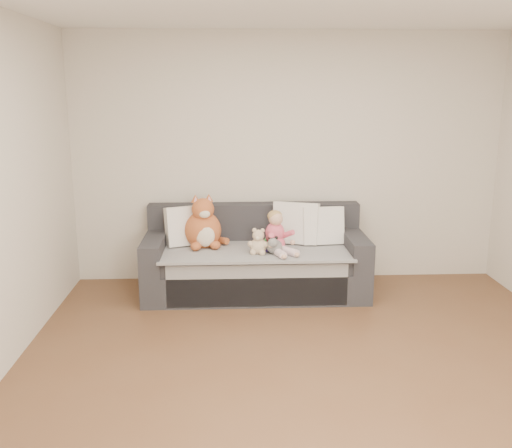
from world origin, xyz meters
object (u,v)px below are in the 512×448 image
Objects in this scene: teddy_bear at (258,243)px; sippy_cup at (265,245)px; toddler at (277,235)px; sofa at (255,262)px; plush_cat at (203,227)px.

teddy_bear reaches higher than sippy_cup.
teddy_bear is (-0.18, -0.06, -0.07)m from toddler.
teddy_bear is (0.02, -0.27, 0.27)m from sofa.
toddler is at bearing -44.91° from sofa.
plush_cat is at bearing 178.23° from sofa.
sippy_cup is (0.09, -0.18, 0.23)m from sofa.
plush_cat is at bearing 138.31° from toddler.
sofa is 0.63m from plush_cat.
plush_cat is 0.61m from teddy_bear.
plush_cat reaches higher than toddler.
toddler is 0.75m from plush_cat.
toddler is 1.61× the size of teddy_bear.
plush_cat is (-0.52, 0.02, 0.37)m from sofa.
plush_cat is 0.65m from sippy_cup.
teddy_bear is at bearing -85.92° from sofa.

